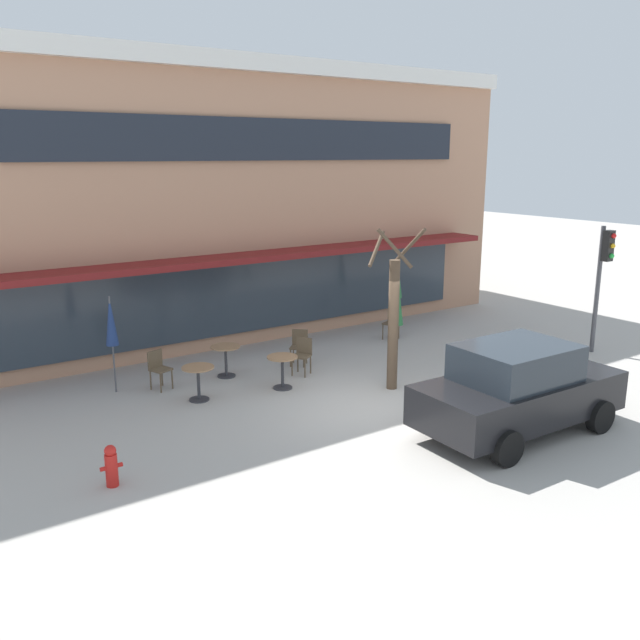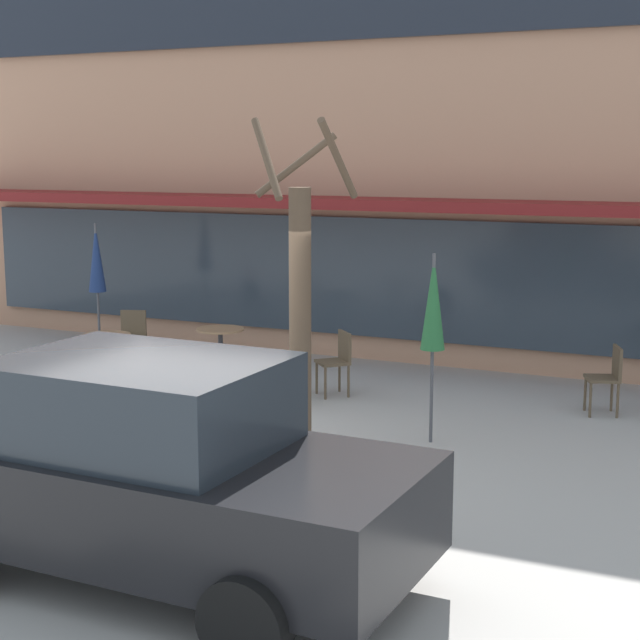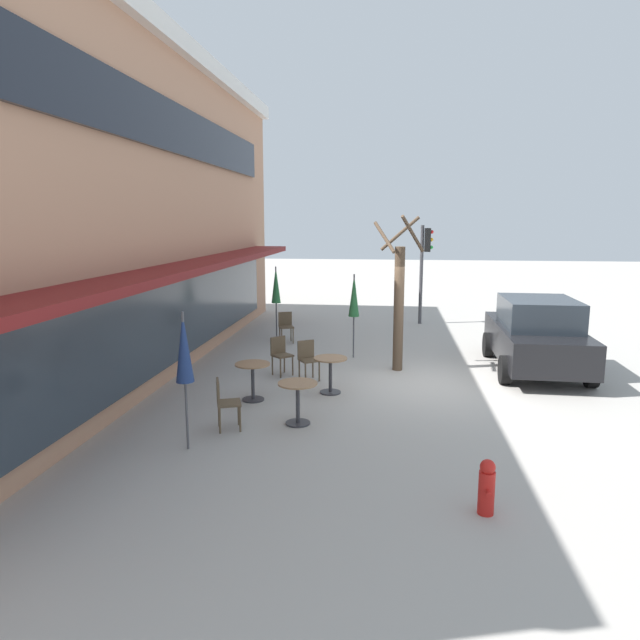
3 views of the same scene
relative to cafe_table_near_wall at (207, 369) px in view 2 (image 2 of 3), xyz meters
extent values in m
plane|color=#ADA8A0|center=(0.97, -2.31, -0.52)|extent=(80.00, 80.00, 0.00)
cube|color=tan|center=(0.97, 7.69, 3.36)|extent=(19.11, 8.00, 7.76)
cube|color=maroon|center=(0.97, 3.14, 2.03)|extent=(16.24, 1.10, 0.16)
cube|color=#1E232D|center=(0.97, 3.63, 5.07)|extent=(15.29, 0.10, 1.10)
cube|color=#2D3842|center=(0.97, 3.63, 0.83)|extent=(15.29, 0.10, 1.90)
cylinder|color=#333338|center=(0.00, 0.00, -0.50)|extent=(0.44, 0.44, 0.03)
cylinder|color=#333338|center=(0.00, 0.00, -0.14)|extent=(0.07, 0.07, 0.70)
cylinder|color=#99704C|center=(0.00, 0.00, 0.23)|extent=(0.70, 0.70, 0.03)
cylinder|color=#333338|center=(-1.90, 0.38, -0.50)|extent=(0.44, 0.44, 0.03)
cylinder|color=#333338|center=(-1.90, 0.38, -0.14)|extent=(0.07, 0.07, 0.70)
cylinder|color=#99704C|center=(-1.90, 0.38, 0.23)|extent=(0.70, 0.70, 0.03)
cylinder|color=#333338|center=(-0.67, 1.49, -0.50)|extent=(0.44, 0.44, 0.03)
cylinder|color=#333338|center=(-0.67, 1.49, -0.14)|extent=(0.07, 0.07, 0.70)
cylinder|color=#99704C|center=(-0.67, 1.49, 0.23)|extent=(0.70, 0.70, 0.03)
cylinder|color=#4C4C51|center=(3.18, -0.28, 0.58)|extent=(0.04, 0.04, 2.20)
cone|color=#286B38|center=(3.18, -0.28, 1.13)|extent=(0.28, 0.28, 1.10)
cylinder|color=#4C4C51|center=(-3.22, 1.93, 0.58)|extent=(0.04, 0.04, 2.20)
cone|color=navy|center=(-3.22, 1.93, 1.13)|extent=(0.28, 0.28, 1.10)
cylinder|color=brown|center=(1.25, 1.01, -0.29)|extent=(0.04, 0.04, 0.45)
cylinder|color=brown|center=(1.01, 1.25, -0.29)|extent=(0.04, 0.04, 0.45)
cylinder|color=brown|center=(1.49, 1.25, -0.29)|extent=(0.04, 0.04, 0.45)
cylinder|color=brown|center=(1.25, 1.49, -0.29)|extent=(0.04, 0.04, 0.45)
cube|color=brown|center=(1.25, 1.25, -0.05)|extent=(0.57, 0.57, 0.04)
cube|color=brown|center=(1.37, 1.38, 0.17)|extent=(0.31, 0.31, 0.40)
cylinder|color=brown|center=(0.84, 0.34, -0.29)|extent=(0.04, 0.04, 0.45)
cylinder|color=brown|center=(0.65, 0.62, -0.29)|extent=(0.04, 0.04, 0.45)
cylinder|color=brown|center=(1.12, 0.52, -0.29)|extent=(0.04, 0.04, 0.45)
cylinder|color=brown|center=(0.94, 0.81, -0.29)|extent=(0.04, 0.04, 0.45)
cube|color=brown|center=(0.89, 0.57, -0.05)|extent=(0.55, 0.55, 0.04)
cube|color=brown|center=(1.04, 0.67, 0.17)|extent=(0.25, 0.36, 0.40)
cylinder|color=brown|center=(4.68, 1.59, -0.29)|extent=(0.04, 0.04, 0.45)
cylinder|color=brown|center=(4.56, 1.90, -0.29)|extent=(0.04, 0.04, 0.45)
cylinder|color=brown|center=(5.00, 1.71, -0.29)|extent=(0.04, 0.04, 0.45)
cylinder|color=brown|center=(4.88, 2.02, -0.29)|extent=(0.04, 0.04, 0.45)
cube|color=brown|center=(4.78, 1.81, -0.05)|extent=(0.52, 0.52, 0.04)
cube|color=brown|center=(4.95, 1.87, 0.17)|extent=(0.18, 0.39, 0.40)
cylinder|color=brown|center=(-2.08, 1.41, -0.29)|extent=(0.04, 0.04, 0.45)
cylinder|color=brown|center=(-2.40, 1.30, -0.29)|extent=(0.04, 0.04, 0.45)
cylinder|color=brown|center=(-2.20, 1.73, -0.29)|extent=(0.04, 0.04, 0.45)
cylinder|color=brown|center=(-2.52, 1.62, -0.29)|extent=(0.04, 0.04, 0.45)
cube|color=brown|center=(-2.30, 1.51, -0.05)|extent=(0.51, 0.51, 0.04)
cube|color=brown|center=(-2.36, 1.68, 0.17)|extent=(0.39, 0.17, 0.40)
cube|color=black|center=(2.42, -4.68, 0.18)|extent=(4.24, 1.89, 0.76)
cube|color=#232B33|center=(2.27, -4.68, 0.90)|extent=(2.14, 1.65, 0.68)
cylinder|color=black|center=(3.74, -3.81, -0.20)|extent=(0.64, 0.23, 0.64)
cylinder|color=black|center=(3.70, -5.61, -0.20)|extent=(0.64, 0.23, 0.64)
cylinder|color=black|center=(1.14, -3.75, -0.20)|extent=(0.64, 0.23, 0.64)
cylinder|color=brown|center=(2.06, -1.41, 0.96)|extent=(0.24, 0.24, 2.96)
cylinder|color=brown|center=(2.50, -1.41, 2.74)|extent=(0.09, 0.94, 0.84)
cylinder|color=brown|center=(1.83, -1.05, 2.67)|extent=(0.82, 0.55, 0.71)
cylinder|color=brown|center=(1.81, -1.68, 2.75)|extent=(0.64, 0.60, 0.86)
camera|label=1|loc=(-7.64, -12.54, 4.71)|focal=38.00mm
camera|label=2|loc=(6.63, -10.78, 2.82)|focal=55.00mm
camera|label=3|loc=(-11.43, -1.19, 3.06)|focal=32.00mm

